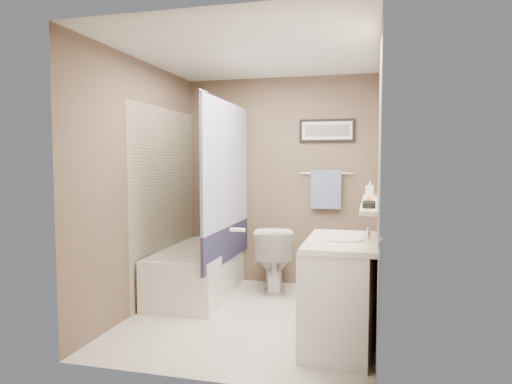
% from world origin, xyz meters
% --- Properties ---
extents(ground, '(2.50, 2.50, 0.00)m').
position_xyz_m(ground, '(0.00, 0.00, 0.00)').
color(ground, silver).
rests_on(ground, ground).
extents(ceiling, '(2.20, 2.50, 0.04)m').
position_xyz_m(ceiling, '(0.00, 0.00, 2.38)').
color(ceiling, white).
rests_on(ceiling, wall_back).
extents(wall_back, '(2.20, 0.04, 2.40)m').
position_xyz_m(wall_back, '(0.00, 1.23, 1.20)').
color(wall_back, brown).
rests_on(wall_back, ground).
extents(wall_front, '(2.20, 0.04, 2.40)m').
position_xyz_m(wall_front, '(0.00, -1.23, 1.20)').
color(wall_front, brown).
rests_on(wall_front, ground).
extents(wall_left, '(0.04, 2.50, 2.40)m').
position_xyz_m(wall_left, '(-1.08, 0.00, 1.20)').
color(wall_left, brown).
rests_on(wall_left, ground).
extents(wall_right, '(0.04, 2.50, 2.40)m').
position_xyz_m(wall_right, '(1.08, 0.00, 1.20)').
color(wall_right, brown).
rests_on(wall_right, ground).
extents(tile_surround, '(0.02, 1.55, 2.00)m').
position_xyz_m(tile_surround, '(-1.09, 0.50, 1.00)').
color(tile_surround, tan).
rests_on(tile_surround, wall_left).
extents(curtain_rod, '(0.02, 1.55, 0.02)m').
position_xyz_m(curtain_rod, '(-0.40, 0.50, 2.05)').
color(curtain_rod, silver).
rests_on(curtain_rod, wall_left).
extents(curtain_upper, '(0.03, 1.45, 1.28)m').
position_xyz_m(curtain_upper, '(-0.40, 0.50, 1.40)').
color(curtain_upper, silver).
rests_on(curtain_upper, curtain_rod).
extents(curtain_lower, '(0.03, 1.45, 0.36)m').
position_xyz_m(curtain_lower, '(-0.40, 0.50, 0.58)').
color(curtain_lower, '#252444').
rests_on(curtain_lower, curtain_rod).
extents(mirror, '(0.02, 1.60, 1.00)m').
position_xyz_m(mirror, '(1.09, -0.15, 1.62)').
color(mirror, silver).
rests_on(mirror, wall_right).
extents(shelf, '(0.12, 1.60, 0.03)m').
position_xyz_m(shelf, '(1.04, -0.15, 1.10)').
color(shelf, silver).
rests_on(shelf, wall_right).
extents(towel_bar, '(0.60, 0.02, 0.02)m').
position_xyz_m(towel_bar, '(0.55, 1.22, 1.30)').
color(towel_bar, silver).
rests_on(towel_bar, wall_back).
extents(towel, '(0.34, 0.05, 0.44)m').
position_xyz_m(towel, '(0.55, 1.20, 1.12)').
color(towel, '#9AACE0').
rests_on(towel, towel_bar).
extents(art_frame, '(0.62, 0.02, 0.26)m').
position_xyz_m(art_frame, '(0.55, 1.23, 1.78)').
color(art_frame, black).
rests_on(art_frame, wall_back).
extents(art_mat, '(0.56, 0.00, 0.20)m').
position_xyz_m(art_mat, '(0.55, 1.22, 1.78)').
color(art_mat, white).
rests_on(art_mat, art_frame).
extents(art_image, '(0.50, 0.00, 0.13)m').
position_xyz_m(art_image, '(0.55, 1.22, 1.78)').
color(art_image, '#595959').
rests_on(art_image, art_mat).
extents(door, '(0.80, 0.02, 2.00)m').
position_xyz_m(door, '(0.55, -1.24, 1.00)').
color(door, silver).
rests_on(door, wall_front).
extents(door_handle, '(0.10, 0.02, 0.02)m').
position_xyz_m(door_handle, '(0.22, -1.19, 1.00)').
color(door_handle, silver).
rests_on(door_handle, door).
extents(bathtub, '(0.77, 1.53, 0.50)m').
position_xyz_m(bathtub, '(-0.75, 0.57, 0.25)').
color(bathtub, white).
rests_on(bathtub, ground).
extents(tub_rim, '(0.56, 1.36, 0.02)m').
position_xyz_m(tub_rim, '(-0.75, 0.57, 0.50)').
color(tub_rim, silver).
rests_on(tub_rim, bathtub).
extents(toilet, '(0.56, 0.79, 0.73)m').
position_xyz_m(toilet, '(0.01, 0.89, 0.37)').
color(toilet, white).
rests_on(toilet, ground).
extents(vanity, '(0.60, 0.95, 0.80)m').
position_xyz_m(vanity, '(0.85, -0.45, 0.40)').
color(vanity, silver).
rests_on(vanity, ground).
extents(countertop, '(0.54, 0.96, 0.04)m').
position_xyz_m(countertop, '(0.84, -0.45, 0.82)').
color(countertop, silver).
rests_on(countertop, vanity).
extents(sink_basin, '(0.34, 0.34, 0.01)m').
position_xyz_m(sink_basin, '(0.83, -0.45, 0.85)').
color(sink_basin, white).
rests_on(sink_basin, countertop).
extents(faucet_spout, '(0.02, 0.02, 0.10)m').
position_xyz_m(faucet_spout, '(1.03, -0.45, 0.89)').
color(faucet_spout, silver).
rests_on(faucet_spout, countertop).
extents(faucet_knob, '(0.05, 0.05, 0.05)m').
position_xyz_m(faucet_knob, '(1.03, -0.35, 0.87)').
color(faucet_knob, silver).
rests_on(faucet_knob, countertop).
extents(candle_bowl_near, '(0.09, 0.09, 0.04)m').
position_xyz_m(candle_bowl_near, '(1.04, -0.73, 1.14)').
color(candle_bowl_near, black).
rests_on(candle_bowl_near, shelf).
extents(candle_bowl_far, '(0.09, 0.09, 0.04)m').
position_xyz_m(candle_bowl_far, '(1.04, -0.60, 1.14)').
color(candle_bowl_far, black).
rests_on(candle_bowl_far, shelf).
extents(hair_brush_front, '(0.04, 0.22, 0.04)m').
position_xyz_m(hair_brush_front, '(1.04, -0.27, 1.14)').
color(hair_brush_front, orange).
rests_on(hair_brush_front, shelf).
extents(pink_comb, '(0.03, 0.16, 0.01)m').
position_xyz_m(pink_comb, '(1.04, 0.03, 1.12)').
color(pink_comb, pink).
rests_on(pink_comb, shelf).
extents(glass_jar, '(0.08, 0.08, 0.10)m').
position_xyz_m(glass_jar, '(1.04, 0.35, 1.17)').
color(glass_jar, silver).
rests_on(glass_jar, shelf).
extents(soap_bottle, '(0.07, 0.07, 0.15)m').
position_xyz_m(soap_bottle, '(1.04, 0.29, 1.19)').
color(soap_bottle, '#999999').
rests_on(soap_bottle, shelf).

